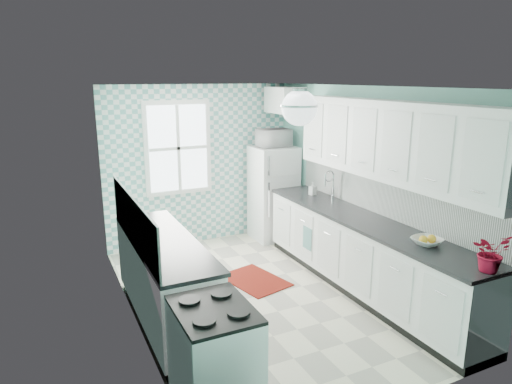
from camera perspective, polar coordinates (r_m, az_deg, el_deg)
name	(u,v)px	position (r m, az deg, el deg)	size (l,w,h in m)	color
floor	(261,296)	(5.74, 0.65, -12.90)	(3.00, 4.40, 0.02)	#EFE2C4
ceiling	(262,86)	(5.11, 0.73, 13.13)	(3.00, 4.40, 0.02)	white
wall_back	(199,165)	(7.28, -7.09, 3.37)	(3.00, 0.02, 2.50)	#80C7B8
wall_front	(395,267)	(3.55, 16.99, -8.91)	(3.00, 0.02, 2.50)	#80C7B8
wall_left	(129,214)	(4.83, -15.58, -2.64)	(0.02, 4.40, 2.50)	#80C7B8
wall_right	(365,184)	(6.09, 13.51, 0.95)	(0.02, 4.40, 2.50)	#80C7B8
accent_wall	(200,165)	(7.26, -7.04, 3.35)	(3.00, 0.01, 2.50)	#62A9A5
window	(178,148)	(7.08, -9.73, 5.44)	(1.04, 0.05, 1.44)	white
backsplash_right	(385,196)	(5.80, 15.79, -0.43)	(0.02, 3.60, 0.51)	white
backsplash_left	(133,221)	(4.78, -15.11, -3.48)	(0.02, 2.15, 0.51)	white
upper_cabinets_right	(391,141)	(5.42, 16.47, 6.14)	(0.33, 3.20, 0.90)	white
upper_cabinet_fridge	(284,100)	(7.34, 3.49, 11.41)	(0.40, 0.74, 0.40)	white
ceiling_light	(299,108)	(4.42, 5.44, 10.47)	(0.34, 0.34, 0.35)	silver
base_cabinets_right	(362,256)	(5.85, 13.16, -7.83)	(0.60, 3.60, 0.90)	white
countertop_right	(364,220)	(5.68, 13.31, -3.46)	(0.63, 3.60, 0.04)	black
base_cabinets_left	(165,283)	(5.10, -11.33, -11.08)	(0.60, 2.15, 0.90)	white
countertop_left	(164,242)	(4.93, -11.43, -6.11)	(0.63, 2.15, 0.04)	black
fridge	(273,193)	(7.44, 2.17, -0.13)	(0.66, 0.66, 1.52)	silver
stove	(215,357)	(3.83, -5.18, -19.90)	(0.59, 0.73, 0.88)	white
sink	(321,201)	(6.41, 8.18, -1.10)	(0.54, 0.45, 0.53)	silver
rug	(255,280)	(6.11, -0.14, -10.95)	(0.61, 0.87, 0.01)	maroon
dish_towel	(307,238)	(6.25, 6.44, -5.76)	(0.01, 0.21, 0.31)	#57B9A9
fruit_bowl	(427,241)	(4.99, 20.58, -5.79)	(0.29, 0.29, 0.07)	white
potted_plant	(491,252)	(4.52, 27.29, -6.71)	(0.32, 0.27, 0.35)	#A70D29
soap_bottle	(313,189)	(6.65, 7.10, 0.43)	(0.08, 0.09, 0.19)	#A4B5C5
microwave	(274,138)	(7.27, 2.24, 6.77)	(0.51, 0.35, 0.28)	silver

